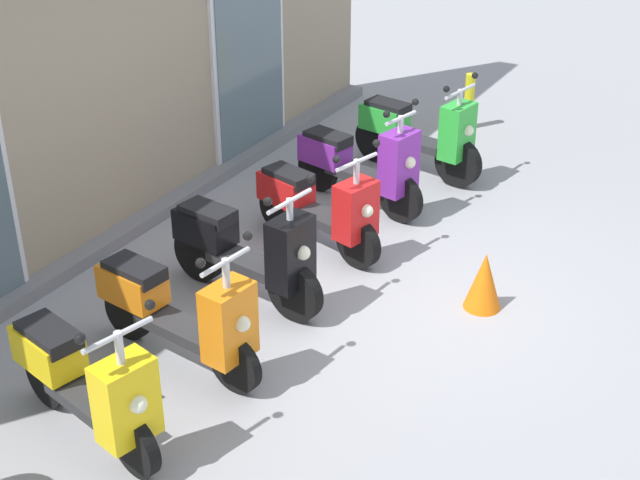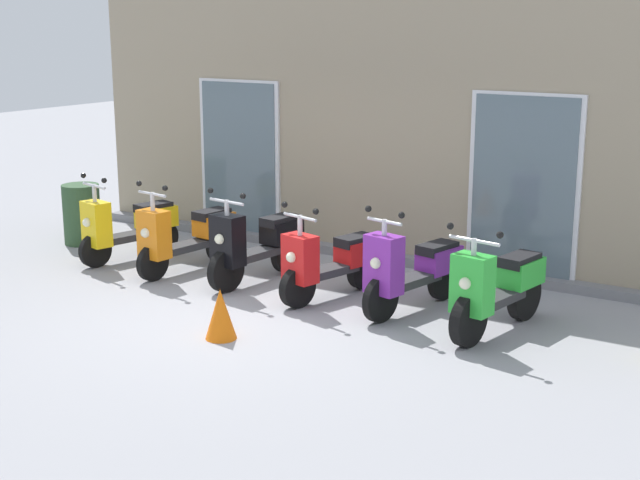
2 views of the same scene
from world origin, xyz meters
name	(u,v)px [view 2 (image 2 of 2)]	position (x,y,z in m)	size (l,w,h in m)	color
ground_plane	(238,315)	(0.00, 0.00, 0.00)	(40.00, 40.00, 0.00)	#939399
storefront_facade	(375,112)	(0.00, 3.03, 1.94)	(9.19, 0.50, 4.01)	gray
scooter_yellow	(128,225)	(-2.62, 1.05, 0.47)	(0.71, 1.47, 1.20)	black
scooter_orange	(186,234)	(-1.62, 1.04, 0.48)	(0.58, 1.60, 1.22)	black
scooter_black	(256,244)	(-0.58, 1.13, 0.48)	(0.60, 1.60, 1.21)	black
scooter_red	(331,261)	(0.53, 1.07, 0.44)	(0.73, 1.49, 1.16)	black
scooter_purple	(412,269)	(1.52, 1.13, 0.48)	(0.66, 1.59, 1.22)	black
scooter_green	(497,288)	(2.58, 0.96, 0.47)	(0.66, 1.61, 1.20)	black
traffic_cone	(221,314)	(0.30, -0.68, 0.26)	(0.32, 0.32, 0.52)	orange
trash_bin	(82,214)	(-3.84, 1.39, 0.43)	(0.52, 0.52, 0.85)	#2D4C2D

